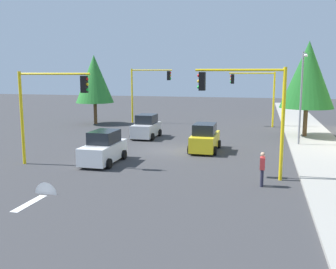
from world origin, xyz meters
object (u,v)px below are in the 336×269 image
at_px(tree_opposite_side, 94,79).
at_px(car_silver, 146,127).
at_px(traffic_signal_far_right, 147,85).
at_px(traffic_signal_far_left, 256,88).
at_px(tree_roadside_mid, 308,75).
at_px(traffic_signal_near_left, 247,101).
at_px(car_yellow, 205,139).
at_px(pedestrian_crossing, 262,168).
at_px(street_lamp_curbside, 302,88).
at_px(traffic_signal_near_right, 48,99).
at_px(car_white, 104,148).

height_order(tree_opposite_side, car_silver, tree_opposite_side).
bearing_deg(traffic_signal_far_right, traffic_signal_far_left, 90.00).
bearing_deg(tree_roadside_mid, traffic_signal_near_left, -17.03).
xyz_separation_m(car_yellow, pedestrian_crossing, (7.77, 3.98, 0.01)).
relative_size(tree_opposite_side, car_yellow, 1.85).
distance_m(traffic_signal_far_right, traffic_signal_near_left, 23.04).
xyz_separation_m(traffic_signal_far_left, street_lamp_curbside, (10.39, 3.52, 0.41)).
relative_size(traffic_signal_near_right, tree_opposite_side, 0.76).
distance_m(traffic_signal_near_right, traffic_signal_far_right, 20.00).
bearing_deg(traffic_signal_far_left, traffic_signal_far_right, -90.00).
relative_size(traffic_signal_near_left, tree_roadside_mid, 0.72).
bearing_deg(traffic_signal_far_left, car_silver, -43.70).
xyz_separation_m(street_lamp_curbside, car_yellow, (3.17, -6.60, -3.45)).
distance_m(traffic_signal_far_left, tree_opposite_side, 16.82).
relative_size(car_silver, car_yellow, 0.93).
height_order(car_white, car_yellow, same).
height_order(tree_roadside_mid, pedestrian_crossing, tree_roadside_mid).
bearing_deg(car_white, traffic_signal_far_right, -171.37).
relative_size(traffic_signal_far_right, car_silver, 1.59).
bearing_deg(traffic_signal_far_right, traffic_signal_near_left, 29.77).
height_order(traffic_signal_far_left, car_white, traffic_signal_far_left).
height_order(traffic_signal_near_right, pedestrian_crossing, traffic_signal_near_right).
bearing_deg(street_lamp_curbside, traffic_signal_far_left, -161.28).
height_order(traffic_signal_far_left, traffic_signal_near_right, traffic_signal_near_right).
relative_size(tree_opposite_side, car_silver, 1.98).
height_order(traffic_signal_far_right, car_silver, traffic_signal_far_right).
height_order(tree_opposite_side, pedestrian_crossing, tree_opposite_side).
height_order(street_lamp_curbside, car_white, street_lamp_curbside).
distance_m(tree_roadside_mid, tree_opposite_side, 21.38).
height_order(traffic_signal_near_left, tree_roadside_mid, tree_roadside_mid).
bearing_deg(street_lamp_curbside, traffic_signal_near_left, -19.94).
relative_size(traffic_signal_near_left, car_silver, 1.57).
height_order(tree_roadside_mid, tree_opposite_side, tree_roadside_mid).
bearing_deg(car_silver, street_lamp_curbside, 84.29).
relative_size(traffic_signal_far_left, pedestrian_crossing, 3.27).
bearing_deg(traffic_signal_near_right, tree_roadside_mid, 131.76).
bearing_deg(traffic_signal_far_right, street_lamp_curbside, 55.16).
bearing_deg(tree_roadside_mid, car_yellow, -44.38).
xyz_separation_m(traffic_signal_near_left, street_lamp_curbside, (-9.61, 3.49, 0.27)).
bearing_deg(car_silver, traffic_signal_near_right, -13.51).
height_order(traffic_signal_far_left, street_lamp_curbside, street_lamp_curbside).
height_order(traffic_signal_far_right, pedestrian_crossing, traffic_signal_far_right).
relative_size(traffic_signal_far_left, traffic_signal_near_left, 0.96).
bearing_deg(pedestrian_crossing, traffic_signal_far_left, -177.59).
relative_size(traffic_signal_far_right, tree_opposite_side, 0.80).
distance_m(tree_opposite_side, pedestrian_crossing, 26.42).
xyz_separation_m(traffic_signal_near_right, street_lamp_curbside, (-9.61, 14.88, 0.40)).
height_order(traffic_signal_far_left, pedestrian_crossing, traffic_signal_far_left).
height_order(traffic_signal_far_right, tree_opposite_side, tree_opposite_side).
relative_size(traffic_signal_far_left, car_yellow, 1.41).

